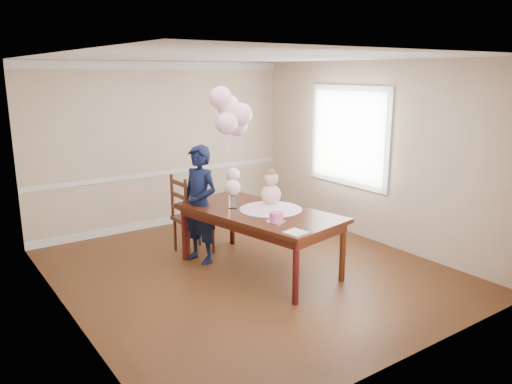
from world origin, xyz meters
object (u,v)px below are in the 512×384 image
object	(u,v)px
dining_table_top	(259,213)
birthday_cake	(276,217)
woman	(200,205)
dining_chair_seat	(194,219)

from	to	relation	value
dining_table_top	birthday_cake	size ratio (longest dim) A/B	13.33
dining_table_top	woman	distance (m)	0.85
dining_table_top	woman	size ratio (longest dim) A/B	1.34
dining_table_top	woman	world-z (taller)	woman
birthday_cake	dining_chair_seat	bearing A→B (deg)	99.25
woman	dining_table_top	bearing A→B (deg)	16.95
dining_chair_seat	woman	world-z (taller)	woman
dining_table_top	dining_chair_seat	distance (m)	1.17
dining_table_top	woman	xyz separation A→B (m)	(-0.47, 0.71, 0.02)
dining_chair_seat	woman	bearing A→B (deg)	-105.51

